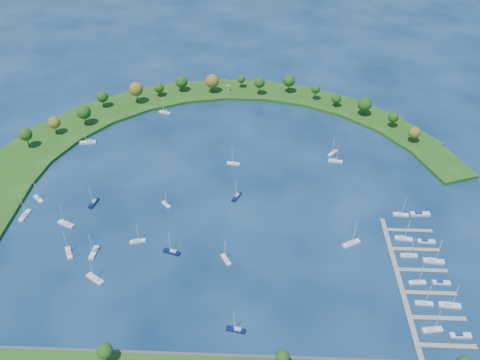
{
  "coord_description": "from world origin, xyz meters",
  "views": [
    {
      "loc": [
        13.94,
        -214.96,
        169.18
      ],
      "look_at": [
        5.0,
        5.0,
        4.0
      ],
      "focal_mm": 37.81,
      "sensor_mm": 36.0,
      "label": 1
    }
  ],
  "objects_px": {
    "moored_boat_8": "(94,252)",
    "moored_boat_1": "(233,163)",
    "moored_boat_12": "(237,196)",
    "docked_boat_4": "(417,282)",
    "moored_boat_6": "(335,160)",
    "docked_boat_6": "(409,255)",
    "moored_boat_11": "(94,203)",
    "moored_boat_9": "(333,152)",
    "docked_boat_8": "(404,238)",
    "docked_boat_5": "(441,282)",
    "docked_boat_7": "(434,261)",
    "moored_boat_2": "(172,251)",
    "moored_boat_10": "(226,259)",
    "docked_boat_1": "(460,335)",
    "docked_boat_11": "(420,214)",
    "moored_boat_13": "(166,204)",
    "docked_boat_3": "(450,305)",
    "harbor_tower": "(229,88)",
    "moored_boat_7": "(88,142)",
    "docked_boat_9": "(426,241)",
    "moored_boat_14": "(165,112)",
    "moored_boat_18": "(38,198)",
    "moored_boat_16": "(95,278)",
    "moored_boat_17": "(138,241)",
    "moored_boat_4": "(25,215)",
    "moored_boat_3": "(351,243)",
    "moored_boat_0": "(66,223)",
    "docked_boat_0": "(432,329)",
    "dock_system": "(416,281)",
    "moored_boat_5": "(69,252)",
    "docked_boat_10": "(401,214)",
    "docked_boat_2": "(424,303)"
  },
  "relations": [
    {
      "from": "moored_boat_12",
      "to": "docked_boat_7",
      "type": "xyz_separation_m",
      "value": [
        92.38,
        -43.46,
        0.06
      ]
    },
    {
      "from": "moored_boat_6",
      "to": "docked_boat_6",
      "type": "height_order",
      "value": "moored_boat_6"
    },
    {
      "from": "moored_boat_2",
      "to": "docked_boat_10",
      "type": "xyz_separation_m",
      "value": [
        112.69,
        31.34,
        -0.02
      ]
    },
    {
      "from": "moored_boat_11",
      "to": "docked_boat_11",
      "type": "distance_m",
      "value": 168.97
    },
    {
      "from": "docked_boat_5",
      "to": "docked_boat_11",
      "type": "height_order",
      "value": "docked_boat_11"
    },
    {
      "from": "moored_boat_10",
      "to": "docked_boat_11",
      "type": "bearing_deg",
      "value": -98.74
    },
    {
      "from": "moored_boat_5",
      "to": "moored_boat_14",
      "type": "height_order",
      "value": "moored_boat_5"
    },
    {
      "from": "moored_boat_2",
      "to": "moored_boat_5",
      "type": "height_order",
      "value": "moored_boat_5"
    },
    {
      "from": "moored_boat_11",
      "to": "docked_boat_7",
      "type": "distance_m",
      "value": 170.75
    },
    {
      "from": "moored_boat_9",
      "to": "moored_boat_17",
      "type": "bearing_deg",
      "value": -12.57
    },
    {
      "from": "dock_system",
      "to": "moored_boat_12",
      "type": "height_order",
      "value": "moored_boat_12"
    },
    {
      "from": "moored_boat_3",
      "to": "moored_boat_0",
      "type": "bearing_deg",
      "value": 147.63
    },
    {
      "from": "dock_system",
      "to": "moored_boat_1",
      "type": "distance_m",
      "value": 121.24
    },
    {
      "from": "harbor_tower",
      "to": "moored_boat_10",
      "type": "bearing_deg",
      "value": -87.04
    },
    {
      "from": "moored_boat_4",
      "to": "docked_boat_0",
      "type": "bearing_deg",
      "value": -99.81
    },
    {
      "from": "moored_boat_8",
      "to": "moored_boat_1",
      "type": "bearing_deg",
      "value": 145.03
    },
    {
      "from": "moored_boat_18",
      "to": "docked_boat_5",
      "type": "height_order",
      "value": "moored_boat_18"
    },
    {
      "from": "moored_boat_16",
      "to": "docked_boat_4",
      "type": "bearing_deg",
      "value": -144.35
    },
    {
      "from": "moored_boat_2",
      "to": "moored_boat_10",
      "type": "bearing_deg",
      "value": -170.36
    },
    {
      "from": "docked_boat_3",
      "to": "docked_boat_4",
      "type": "bearing_deg",
      "value": 135.58
    },
    {
      "from": "moored_boat_10",
      "to": "docked_boat_5",
      "type": "relative_size",
      "value": 1.39
    },
    {
      "from": "moored_boat_6",
      "to": "moored_boat_12",
      "type": "height_order",
      "value": "moored_boat_6"
    },
    {
      "from": "moored_boat_8",
      "to": "harbor_tower",
      "type": "bearing_deg",
      "value": 166.3
    },
    {
      "from": "moored_boat_13",
      "to": "docked_boat_0",
      "type": "relative_size",
      "value": 0.78
    },
    {
      "from": "docked_boat_8",
      "to": "docked_boat_9",
      "type": "height_order",
      "value": "docked_boat_8"
    },
    {
      "from": "moored_boat_9",
      "to": "docked_boat_7",
      "type": "relative_size",
      "value": 0.83
    },
    {
      "from": "moored_boat_13",
      "to": "docked_boat_3",
      "type": "distance_m",
      "value": 142.64
    },
    {
      "from": "moored_boat_0",
      "to": "moored_boat_1",
      "type": "distance_m",
      "value": 98.31
    },
    {
      "from": "moored_boat_4",
      "to": "docked_boat_7",
      "type": "relative_size",
      "value": 0.95
    },
    {
      "from": "moored_boat_12",
      "to": "docked_boat_4",
      "type": "height_order",
      "value": "moored_boat_12"
    },
    {
      "from": "moored_boat_10",
      "to": "docked_boat_9",
      "type": "xyz_separation_m",
      "value": [
        95.11,
        15.95,
        -0.26
      ]
    },
    {
      "from": "docked_boat_11",
      "to": "moored_boat_10",
      "type": "bearing_deg",
      "value": -162.34
    },
    {
      "from": "harbor_tower",
      "to": "moored_boat_7",
      "type": "distance_m",
      "value": 108.56
    },
    {
      "from": "dock_system",
      "to": "docked_boat_4",
      "type": "xyz_separation_m",
      "value": [
        0.24,
        -1.03,
        0.52
      ]
    },
    {
      "from": "moored_boat_2",
      "to": "moored_boat_9",
      "type": "distance_m",
      "value": 120.95
    },
    {
      "from": "moored_boat_8",
      "to": "docked_boat_4",
      "type": "relative_size",
      "value": 1.17
    },
    {
      "from": "moored_boat_1",
      "to": "moored_boat_11",
      "type": "distance_m",
      "value": 81.48
    },
    {
      "from": "moored_boat_16",
      "to": "docked_boat_4",
      "type": "distance_m",
      "value": 141.72
    },
    {
      "from": "moored_boat_18",
      "to": "docked_boat_11",
      "type": "height_order",
      "value": "moored_boat_18"
    },
    {
      "from": "moored_boat_6",
      "to": "docked_boat_11",
      "type": "xyz_separation_m",
      "value": [
        37.94,
        -46.08,
        -0.17
      ]
    },
    {
      "from": "docked_boat_7",
      "to": "moored_boat_11",
      "type": "bearing_deg",
      "value": 173.8
    },
    {
      "from": "docked_boat_5",
      "to": "docked_boat_7",
      "type": "distance_m",
      "value": 12.81
    },
    {
      "from": "moored_boat_9",
      "to": "docked_boat_8",
      "type": "bearing_deg",
      "value": 58.74
    },
    {
      "from": "moored_boat_6",
      "to": "moored_boat_9",
      "type": "bearing_deg",
      "value": 104.37
    },
    {
      "from": "moored_boat_7",
      "to": "docked_boat_8",
      "type": "bearing_deg",
      "value": 145.65
    },
    {
      "from": "moored_boat_2",
      "to": "moored_boat_14",
      "type": "xyz_separation_m",
      "value": [
        -24.47,
        131.61,
        -0.0
      ]
    },
    {
      "from": "docked_boat_4",
      "to": "docked_boat_7",
      "type": "height_order",
      "value": "docked_boat_7"
    },
    {
      "from": "docked_boat_1",
      "to": "docked_boat_11",
      "type": "distance_m",
      "value": 73.48
    },
    {
      "from": "moored_boat_14",
      "to": "moored_boat_12",
      "type": "bearing_deg",
      "value": 140.87
    },
    {
      "from": "docked_boat_2",
      "to": "docked_boat_6",
      "type": "distance_m",
      "value": 27.94
    }
  ]
}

